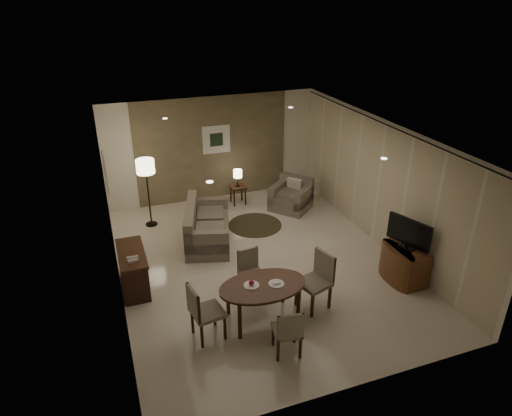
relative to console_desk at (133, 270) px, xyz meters
name	(u,v)px	position (x,y,z in m)	size (l,w,h in m)	color
room_shell	(253,195)	(2.49, 0.40, 0.98)	(5.50, 7.00, 2.70)	beige
taupe_accent	(213,149)	(2.49, 3.48, 0.98)	(3.96, 0.03, 2.70)	olive
curtain_wall	(379,186)	(5.17, 0.00, 0.95)	(0.08, 6.70, 2.58)	beige
curtain_rod	(386,125)	(5.17, 0.00, 2.27)	(0.03, 0.03, 6.80)	black
art_back_frame	(216,139)	(2.59, 3.46, 1.23)	(0.72, 0.03, 0.72)	silver
art_back_canvas	(216,140)	(2.59, 3.44, 1.23)	(0.34, 0.01, 0.34)	black
art_left_frame	(105,175)	(-0.23, 1.20, 1.48)	(0.03, 0.60, 0.80)	silver
art_left_canvas	(106,175)	(-0.21, 1.20, 1.48)	(0.01, 0.46, 0.64)	gray
downlight_nl	(210,182)	(1.09, -1.80, 2.31)	(0.10, 0.10, 0.01)	white
downlight_nr	(384,159)	(3.89, -1.80, 2.31)	(0.10, 0.10, 0.01)	white
downlight_fl	(165,118)	(1.09, 1.80, 2.31)	(0.10, 0.10, 0.01)	white
downlight_fr	(291,107)	(3.89, 1.80, 2.31)	(0.10, 0.10, 0.01)	white
console_desk	(133,270)	(0.00, 0.00, 0.00)	(0.48, 1.20, 0.75)	#4C2618
telephone	(133,258)	(0.00, -0.30, 0.43)	(0.20, 0.14, 0.09)	white
tv_cabinet	(405,264)	(4.89, -1.50, -0.03)	(0.48, 0.90, 0.70)	brown
flat_tv	(409,233)	(4.87, -1.50, 0.65)	(0.06, 0.88, 0.60)	black
dining_table	(263,302)	(1.93, -1.68, -0.03)	(1.48, 0.92, 0.69)	#4C2618
chair_near	(287,330)	(2.00, -2.53, 0.05)	(0.42, 0.42, 0.86)	gray
chair_far	(253,275)	(2.00, -0.99, 0.06)	(0.42, 0.42, 0.88)	gray
chair_left	(208,311)	(0.96, -1.78, 0.12)	(0.48, 0.48, 0.98)	gray
chair_right	(314,282)	(2.87, -1.67, 0.14)	(0.50, 0.50, 1.03)	gray
plate_a	(251,285)	(1.75, -1.63, 0.33)	(0.26, 0.26, 0.02)	white
plate_b	(276,284)	(2.15, -1.73, 0.33)	(0.26, 0.26, 0.02)	white
fruit_apple	(251,283)	(1.75, -1.63, 0.38)	(0.09, 0.09, 0.09)	#C21641
napkin	(276,283)	(2.15, -1.73, 0.35)	(0.12, 0.08, 0.03)	white
round_rug	(255,225)	(2.96, 1.57, -0.37)	(1.26, 1.26, 0.01)	#443B26
sofa	(208,224)	(1.73, 1.22, 0.05)	(0.91, 1.82, 0.86)	gray
armchair	(291,194)	(4.11, 2.11, 0.02)	(0.90, 0.85, 0.80)	gray
side_table	(238,195)	(2.96, 2.87, -0.13)	(0.38, 0.38, 0.49)	black
table_lamp	(238,177)	(2.96, 2.87, 0.36)	(0.22, 0.22, 0.50)	#FFEAC1
floor_lamp	(148,193)	(0.65, 2.43, 0.44)	(0.41, 0.41, 1.63)	#FFE5B7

